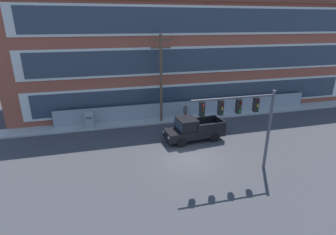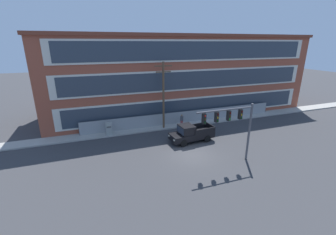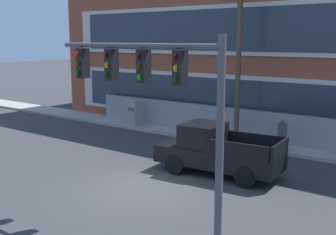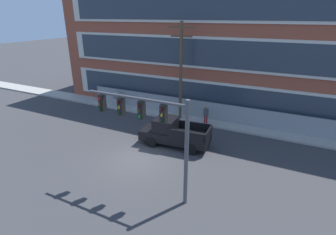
{
  "view_description": "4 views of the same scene",
  "coord_description": "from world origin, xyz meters",
  "px_view_note": "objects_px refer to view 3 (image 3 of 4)",
  "views": [
    {
      "loc": [
        -5.92,
        -16.17,
        9.51
      ],
      "look_at": [
        -0.75,
        3.55,
        2.07
      ],
      "focal_mm": 28.0,
      "sensor_mm": 36.0,
      "label": 1
    },
    {
      "loc": [
        -9.0,
        -18.0,
        10.64
      ],
      "look_at": [
        -1.56,
        2.71,
        3.28
      ],
      "focal_mm": 24.0,
      "sensor_mm": 36.0,
      "label": 2
    },
    {
      "loc": [
        9.48,
        -11.23,
        5.39
      ],
      "look_at": [
        -1.7,
        3.84,
        1.88
      ],
      "focal_mm": 45.0,
      "sensor_mm": 36.0,
      "label": 3
    },
    {
      "loc": [
        8.59,
        -12.58,
        8.98
      ],
      "look_at": [
        0.65,
        3.46,
        1.9
      ],
      "focal_mm": 28.0,
      "sensor_mm": 36.0,
      "label": 4
    }
  ],
  "objects_px": {
    "traffic_signal_mast": "(156,87)",
    "electrical_cabinet": "(134,114)",
    "utility_pole_near_corner": "(239,54)",
    "pedestrian_near_cabinet": "(133,112)",
    "pickup_truck_black": "(216,151)",
    "pedestrian_by_fence": "(282,133)"
  },
  "relations": [
    {
      "from": "pickup_truck_black",
      "to": "electrical_cabinet",
      "type": "xyz_separation_m",
      "value": [
        -8.51,
        4.73,
        -0.09
      ]
    },
    {
      "from": "traffic_signal_mast",
      "to": "pedestrian_by_fence",
      "type": "bearing_deg",
      "value": 92.23
    },
    {
      "from": "traffic_signal_mast",
      "to": "utility_pole_near_corner",
      "type": "height_order",
      "value": "utility_pole_near_corner"
    },
    {
      "from": "utility_pole_near_corner",
      "to": "pedestrian_near_cabinet",
      "type": "relative_size",
      "value": 5.03
    },
    {
      "from": "utility_pole_near_corner",
      "to": "pedestrian_near_cabinet",
      "type": "height_order",
      "value": "utility_pole_near_corner"
    },
    {
      "from": "pickup_truck_black",
      "to": "utility_pole_near_corner",
      "type": "distance_m",
      "value": 6.3
    },
    {
      "from": "pedestrian_near_cabinet",
      "to": "electrical_cabinet",
      "type": "bearing_deg",
      "value": -40.24
    },
    {
      "from": "pedestrian_by_fence",
      "to": "utility_pole_near_corner",
      "type": "bearing_deg",
      "value": 177.32
    },
    {
      "from": "pickup_truck_black",
      "to": "pedestrian_near_cabinet",
      "type": "xyz_separation_m",
      "value": [
        -8.64,
        4.84,
        0.02
      ]
    },
    {
      "from": "traffic_signal_mast",
      "to": "electrical_cabinet",
      "type": "height_order",
      "value": "traffic_signal_mast"
    },
    {
      "from": "traffic_signal_mast",
      "to": "utility_pole_near_corner",
      "type": "bearing_deg",
      "value": 105.6
    },
    {
      "from": "pedestrian_near_cabinet",
      "to": "pickup_truck_black",
      "type": "bearing_deg",
      "value": -29.23
    },
    {
      "from": "utility_pole_near_corner",
      "to": "electrical_cabinet",
      "type": "height_order",
      "value": "utility_pole_near_corner"
    },
    {
      "from": "utility_pole_near_corner",
      "to": "pedestrian_near_cabinet",
      "type": "xyz_separation_m",
      "value": [
        -7.05,
        0.01,
        -3.7
      ]
    },
    {
      "from": "utility_pole_near_corner",
      "to": "electrical_cabinet",
      "type": "distance_m",
      "value": 7.9
    },
    {
      "from": "traffic_signal_mast",
      "to": "electrical_cabinet",
      "type": "bearing_deg",
      "value": 133.78
    },
    {
      "from": "utility_pole_near_corner",
      "to": "pedestrian_by_fence",
      "type": "height_order",
      "value": "utility_pole_near_corner"
    },
    {
      "from": "traffic_signal_mast",
      "to": "pickup_truck_black",
      "type": "xyz_separation_m",
      "value": [
        -1.29,
        5.5,
        -3.17
      ]
    },
    {
      "from": "pickup_truck_black",
      "to": "electrical_cabinet",
      "type": "bearing_deg",
      "value": 150.96
    },
    {
      "from": "traffic_signal_mast",
      "to": "pedestrian_near_cabinet",
      "type": "relative_size",
      "value": 3.32
    },
    {
      "from": "electrical_cabinet",
      "to": "pedestrian_by_fence",
      "type": "bearing_deg",
      "value": -0.12
    },
    {
      "from": "traffic_signal_mast",
      "to": "electrical_cabinet",
      "type": "relative_size",
      "value": 3.24
    }
  ]
}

